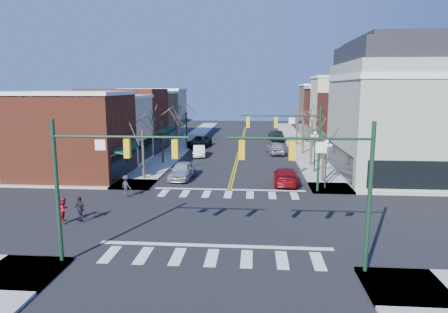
% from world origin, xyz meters
% --- Properties ---
extents(ground, '(160.00, 160.00, 0.00)m').
position_xyz_m(ground, '(0.00, 0.00, 0.00)').
color(ground, black).
rests_on(ground, ground).
extents(sidewalk_left, '(3.50, 70.00, 0.15)m').
position_xyz_m(sidewalk_left, '(-8.75, 20.00, 0.07)').
color(sidewalk_left, '#9E9B93').
rests_on(sidewalk_left, ground).
extents(sidewalk_right, '(3.50, 70.00, 0.15)m').
position_xyz_m(sidewalk_right, '(8.75, 20.00, 0.07)').
color(sidewalk_right, '#9E9B93').
rests_on(sidewalk_right, ground).
extents(bldg_left_brick_a, '(10.00, 8.50, 8.00)m').
position_xyz_m(bldg_left_brick_a, '(-15.50, 11.75, 4.00)').
color(bldg_left_brick_a, maroon).
rests_on(bldg_left_brick_a, ground).
extents(bldg_left_stucco_a, '(10.00, 7.00, 7.50)m').
position_xyz_m(bldg_left_stucco_a, '(-15.50, 19.50, 3.75)').
color(bldg_left_stucco_a, beige).
rests_on(bldg_left_stucco_a, ground).
extents(bldg_left_brick_b, '(10.00, 9.00, 8.50)m').
position_xyz_m(bldg_left_brick_b, '(-15.50, 27.50, 4.25)').
color(bldg_left_brick_b, maroon).
rests_on(bldg_left_brick_b, ground).
extents(bldg_left_tan, '(10.00, 7.50, 7.80)m').
position_xyz_m(bldg_left_tan, '(-15.50, 35.75, 3.90)').
color(bldg_left_tan, '#86694A').
rests_on(bldg_left_tan, ground).
extents(bldg_left_stucco_b, '(10.00, 8.00, 8.20)m').
position_xyz_m(bldg_left_stucco_b, '(-15.50, 43.50, 4.10)').
color(bldg_left_stucco_b, beige).
rests_on(bldg_left_stucco_b, ground).
extents(bldg_right_brick_a, '(10.00, 8.50, 8.00)m').
position_xyz_m(bldg_right_brick_a, '(15.50, 25.75, 4.00)').
color(bldg_right_brick_a, maroon).
rests_on(bldg_right_brick_a, ground).
extents(bldg_right_stucco, '(10.00, 7.00, 10.00)m').
position_xyz_m(bldg_right_stucco, '(15.50, 33.50, 5.00)').
color(bldg_right_stucco, beige).
rests_on(bldg_right_stucco, ground).
extents(bldg_right_brick_b, '(10.00, 8.00, 8.50)m').
position_xyz_m(bldg_right_brick_b, '(15.50, 41.00, 4.25)').
color(bldg_right_brick_b, maroon).
rests_on(bldg_right_brick_b, ground).
extents(bldg_right_tan, '(10.00, 8.00, 9.00)m').
position_xyz_m(bldg_right_tan, '(15.50, 49.00, 4.50)').
color(bldg_right_tan, '#86694A').
rests_on(bldg_right_tan, ground).
extents(victorian_corner, '(12.25, 14.25, 13.30)m').
position_xyz_m(victorian_corner, '(16.50, 14.50, 6.66)').
color(victorian_corner, gray).
rests_on(victorian_corner, ground).
extents(traffic_mast_near_left, '(6.60, 0.28, 7.20)m').
position_xyz_m(traffic_mast_near_left, '(-5.55, -7.40, 4.71)').
color(traffic_mast_near_left, '#14331E').
rests_on(traffic_mast_near_left, ground).
extents(traffic_mast_near_right, '(6.60, 0.28, 7.20)m').
position_xyz_m(traffic_mast_near_right, '(5.55, -7.40, 4.71)').
color(traffic_mast_near_right, '#14331E').
rests_on(traffic_mast_near_right, ground).
extents(traffic_mast_far_right, '(6.60, 0.28, 7.20)m').
position_xyz_m(traffic_mast_far_right, '(5.55, 7.40, 4.71)').
color(traffic_mast_far_right, '#14331E').
rests_on(traffic_mast_far_right, ground).
extents(lamppost_corner, '(0.36, 0.36, 4.33)m').
position_xyz_m(lamppost_corner, '(8.20, 8.50, 2.96)').
color(lamppost_corner, '#14331E').
rests_on(lamppost_corner, ground).
extents(lamppost_midblock, '(0.36, 0.36, 4.33)m').
position_xyz_m(lamppost_midblock, '(8.20, 15.00, 2.96)').
color(lamppost_midblock, '#14331E').
rests_on(lamppost_midblock, ground).
extents(tree_left_a, '(0.24, 0.24, 4.76)m').
position_xyz_m(tree_left_a, '(-8.40, 11.00, 2.38)').
color(tree_left_a, '#382B21').
rests_on(tree_left_a, ground).
extents(tree_left_b, '(0.24, 0.24, 5.04)m').
position_xyz_m(tree_left_b, '(-8.40, 19.00, 2.52)').
color(tree_left_b, '#382B21').
rests_on(tree_left_b, ground).
extents(tree_left_c, '(0.24, 0.24, 4.55)m').
position_xyz_m(tree_left_c, '(-8.40, 27.00, 2.27)').
color(tree_left_c, '#382B21').
rests_on(tree_left_c, ground).
extents(tree_left_d, '(0.24, 0.24, 4.90)m').
position_xyz_m(tree_left_d, '(-8.40, 35.00, 2.45)').
color(tree_left_d, '#382B21').
rests_on(tree_left_d, ground).
extents(tree_right_a, '(0.24, 0.24, 4.62)m').
position_xyz_m(tree_right_a, '(8.40, 11.00, 2.31)').
color(tree_right_a, '#382B21').
rests_on(tree_right_a, ground).
extents(tree_right_b, '(0.24, 0.24, 5.18)m').
position_xyz_m(tree_right_b, '(8.40, 19.00, 2.59)').
color(tree_right_b, '#382B21').
rests_on(tree_right_b, ground).
extents(tree_right_c, '(0.24, 0.24, 4.83)m').
position_xyz_m(tree_right_c, '(8.40, 27.00, 2.42)').
color(tree_right_c, '#382B21').
rests_on(tree_right_c, ground).
extents(tree_right_d, '(0.24, 0.24, 4.97)m').
position_xyz_m(tree_right_d, '(8.40, 35.00, 2.48)').
color(tree_right_d, '#382B21').
rests_on(tree_right_d, ground).
extents(car_left_near, '(2.22, 4.96, 1.66)m').
position_xyz_m(car_left_near, '(-4.80, 11.52, 0.83)').
color(car_left_near, silver).
rests_on(car_left_near, ground).
extents(car_left_mid, '(2.02, 4.35, 1.38)m').
position_xyz_m(car_left_mid, '(-4.95, 24.28, 0.69)').
color(car_left_mid, silver).
rests_on(car_left_mid, ground).
extents(car_left_far, '(3.32, 6.05, 1.61)m').
position_xyz_m(car_left_far, '(-6.03, 32.28, 0.80)').
color(car_left_far, black).
rests_on(car_left_far, ground).
extents(car_right_near, '(2.35, 5.37, 1.54)m').
position_xyz_m(car_right_near, '(4.94, 10.11, 0.77)').
color(car_right_near, maroon).
rests_on(car_right_near, ground).
extents(car_right_mid, '(2.68, 5.25, 1.71)m').
position_xyz_m(car_right_mid, '(4.80, 26.78, 0.86)').
color(car_right_mid, '#AFAEB3').
rests_on(car_right_mid, ground).
extents(car_right_far, '(2.38, 5.35, 1.71)m').
position_xyz_m(car_right_far, '(5.51, 39.98, 0.85)').
color(car_right_far, black).
rests_on(car_right_far, ground).
extents(pedestrian_red_b, '(0.60, 0.77, 1.59)m').
position_xyz_m(pedestrian_red_b, '(-10.00, -1.77, 0.94)').
color(pedestrian_red_b, '#AB121D').
rests_on(pedestrian_red_b, sidewalk_left).
extents(pedestrian_dark_a, '(1.01, 0.82, 1.60)m').
position_xyz_m(pedestrian_dark_a, '(-9.09, -1.48, 0.95)').
color(pedestrian_dark_a, black).
rests_on(pedestrian_dark_a, sidewalk_left).
extents(pedestrian_dark_b, '(1.24, 1.12, 1.67)m').
position_xyz_m(pedestrian_dark_b, '(-8.02, 4.69, 0.98)').
color(pedestrian_dark_b, black).
rests_on(pedestrian_dark_b, sidewalk_left).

